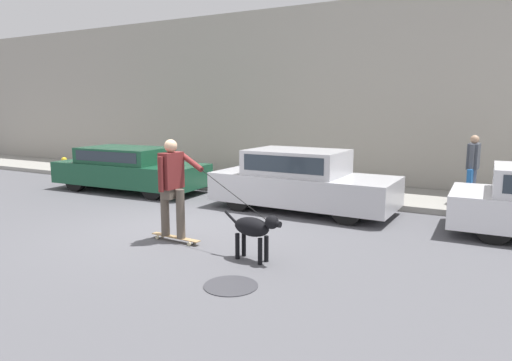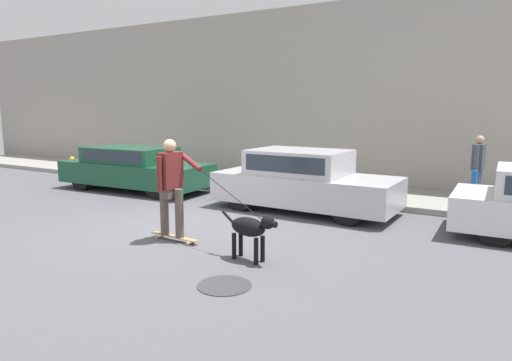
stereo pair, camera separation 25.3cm
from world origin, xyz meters
TOP-DOWN VIEW (x-y plane):
  - ground_plane at (0.00, 0.00)m, footprint 36.00×36.00m
  - back_wall at (0.00, 6.41)m, footprint 32.00×0.30m
  - sidewalk_curb at (0.00, 4.98)m, footprint 30.00×2.52m
  - parked_car_0 at (-3.82, 2.74)m, footprint 4.45×1.86m
  - parked_car_1 at (1.42, 2.74)m, footprint 4.16×1.76m
  - dog at (2.15, -0.81)m, footprint 1.06×0.38m
  - skateboarder at (0.40, -0.57)m, footprint 2.56×0.62m
  - pedestrian_with_bag at (4.81, 4.74)m, footprint 0.26×0.77m
  - manhole_cover at (2.36, -1.84)m, footprint 0.73×0.73m
  - fire_hydrant at (-7.42, 3.47)m, footprint 0.18×0.18m

SIDE VIEW (x-z plane):
  - ground_plane at x=0.00m, z-range 0.00..0.00m
  - manhole_cover at x=2.36m, z-range 0.00..0.01m
  - sidewalk_curb at x=0.00m, z-range 0.00..0.14m
  - fire_hydrant at x=-7.42m, z-range 0.02..0.72m
  - dog at x=2.15m, z-range 0.13..0.90m
  - parked_car_0 at x=-3.82m, z-range 0.01..1.23m
  - parked_car_1 at x=1.42m, z-range -0.03..1.36m
  - pedestrian_with_bag at x=4.81m, z-range 0.21..1.78m
  - skateboarder at x=0.40m, z-range 0.13..1.93m
  - back_wall at x=0.00m, z-range 0.00..5.32m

